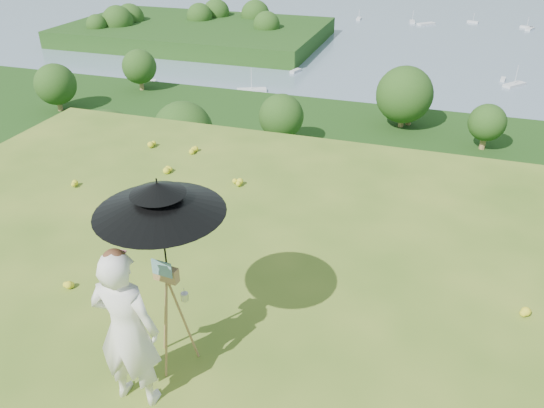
% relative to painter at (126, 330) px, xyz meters
% --- Properties ---
extents(ground, '(14.00, 14.00, 0.00)m').
position_rel_painter_xyz_m(ground, '(0.52, 0.66, -0.95)').
color(ground, '#456D1F').
rests_on(ground, ground).
extents(forest_slope, '(140.00, 56.00, 22.00)m').
position_rel_painter_xyz_m(forest_slope, '(0.52, 35.66, -29.95)').
color(forest_slope, '#16390F').
rests_on(forest_slope, bay_water).
extents(shoreline_tier, '(170.00, 28.00, 8.00)m').
position_rel_painter_xyz_m(shoreline_tier, '(0.52, 75.66, -36.95)').
color(shoreline_tier, gray).
rests_on(shoreline_tier, bay_water).
extents(bay_water, '(700.00, 700.00, 0.00)m').
position_rel_painter_xyz_m(bay_water, '(0.52, 240.66, -34.95)').
color(bay_water, slate).
rests_on(bay_water, ground).
extents(peninsula, '(90.00, 60.00, 12.00)m').
position_rel_painter_xyz_m(peninsula, '(-74.48, 155.66, -29.95)').
color(peninsula, '#16390F').
rests_on(peninsula, bay_water).
extents(slope_trees, '(110.00, 50.00, 6.00)m').
position_rel_painter_xyz_m(slope_trees, '(0.52, 35.66, -15.95)').
color(slope_trees, '#214B16').
rests_on(slope_trees, forest_slope).
extents(harbor_town, '(110.00, 22.00, 5.00)m').
position_rel_painter_xyz_m(harbor_town, '(0.52, 75.66, -30.45)').
color(harbor_town, white).
rests_on(harbor_town, shoreline_tier).
extents(moored_boats, '(140.00, 140.00, 0.70)m').
position_rel_painter_xyz_m(moored_boats, '(-11.98, 161.66, -34.60)').
color(moored_boats, silver).
rests_on(moored_boats, bay_water).
extents(wildflowers, '(10.00, 10.50, 0.12)m').
position_rel_painter_xyz_m(wildflowers, '(0.52, 0.91, -0.89)').
color(wildflowers, yellow).
rests_on(wildflowers, ground).
extents(painter, '(0.71, 0.49, 1.89)m').
position_rel_painter_xyz_m(painter, '(0.00, 0.00, 0.00)').
color(painter, white).
rests_on(painter, ground).
extents(field_easel, '(0.60, 0.60, 1.45)m').
position_rel_painter_xyz_m(field_easel, '(0.16, 0.59, -0.22)').
color(field_easel, olive).
rests_on(field_easel, ground).
extents(sun_umbrella, '(1.44, 1.44, 1.17)m').
position_rel_painter_xyz_m(sun_umbrella, '(0.16, 0.62, 0.83)').
color(sun_umbrella, black).
rests_on(sun_umbrella, field_easel).
extents(painter_cap, '(0.23, 0.27, 0.10)m').
position_rel_painter_xyz_m(painter_cap, '(0.00, 0.00, 0.89)').
color(painter_cap, '#C86D76').
rests_on(painter_cap, painter).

